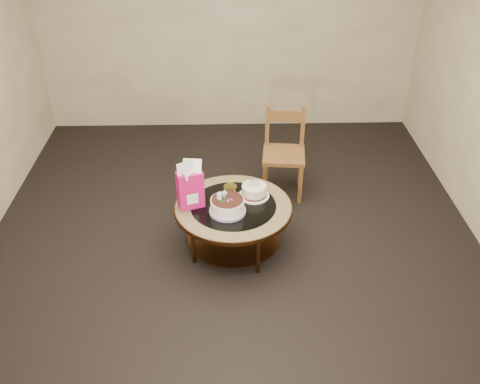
{
  "coord_description": "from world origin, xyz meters",
  "views": [
    {
      "loc": [
        -0.04,
        -3.77,
        3.08
      ],
      "look_at": [
        0.06,
        0.02,
        0.58
      ],
      "focal_mm": 40.0,
      "sensor_mm": 36.0,
      "label": 1
    }
  ],
  "objects_px": {
    "gift_bag": "(190,185)",
    "coffee_table": "(233,213)",
    "dining_chair": "(284,152)",
    "decorated_cake": "(227,206)",
    "cream_cake": "(254,191)"
  },
  "relations": [
    {
      "from": "decorated_cake",
      "to": "cream_cake",
      "type": "relative_size",
      "value": 1.15
    },
    {
      "from": "coffee_table",
      "to": "gift_bag",
      "type": "xyz_separation_m",
      "value": [
        -0.36,
        -0.0,
        0.29
      ]
    },
    {
      "from": "decorated_cake",
      "to": "gift_bag",
      "type": "bearing_deg",
      "value": 162.26
    },
    {
      "from": "coffee_table",
      "to": "decorated_cake",
      "type": "distance_m",
      "value": 0.18
    },
    {
      "from": "decorated_cake",
      "to": "dining_chair",
      "type": "relative_size",
      "value": 0.34
    },
    {
      "from": "decorated_cake",
      "to": "gift_bag",
      "type": "relative_size",
      "value": 0.72
    },
    {
      "from": "decorated_cake",
      "to": "gift_bag",
      "type": "distance_m",
      "value": 0.36
    },
    {
      "from": "dining_chair",
      "to": "decorated_cake",
      "type": "bearing_deg",
      "value": -113.25
    },
    {
      "from": "coffee_table",
      "to": "dining_chair",
      "type": "relative_size",
      "value": 1.13
    },
    {
      "from": "gift_bag",
      "to": "coffee_table",
      "type": "bearing_deg",
      "value": -18.25
    },
    {
      "from": "cream_cake",
      "to": "dining_chair",
      "type": "bearing_deg",
      "value": 74.69
    },
    {
      "from": "decorated_cake",
      "to": "dining_chair",
      "type": "bearing_deg",
      "value": 60.55
    },
    {
      "from": "dining_chair",
      "to": "gift_bag",
      "type": "bearing_deg",
      "value": -127.62
    },
    {
      "from": "gift_bag",
      "to": "dining_chair",
      "type": "relative_size",
      "value": 0.48
    },
    {
      "from": "coffee_table",
      "to": "dining_chair",
      "type": "xyz_separation_m",
      "value": [
        0.52,
        0.92,
        0.08
      ]
    }
  ]
}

